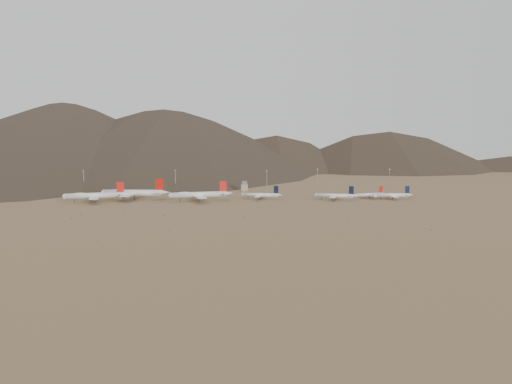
{
  "coord_description": "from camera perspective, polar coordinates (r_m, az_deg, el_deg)",
  "views": [
    {
      "loc": [
        9.62,
        -482.95,
        62.01
      ],
      "look_at": [
        38.9,
        30.0,
        8.08
      ],
      "focal_mm": 35.0,
      "sensor_mm": 36.0,
      "label": 1
    }
  ],
  "objects": [
    {
      "name": "mast_east",
      "position": [
        631.61,
        7.02,
        1.61
      ],
      "size": [
        2.0,
        0.6,
        25.7
      ],
      "color": "gray",
      "rests_on": "ground"
    },
    {
      "name": "mast_centre",
      "position": [
        594.89,
        1.24,
        1.38
      ],
      "size": [
        2.0,
        0.6,
        25.7
      ],
      "color": "gray",
      "rests_on": "ground"
    },
    {
      "name": "mast_far_east",
      "position": [
        645.61,
        14.99,
        1.54
      ],
      "size": [
        2.0,
        0.6,
        25.7
      ],
      "color": "gray",
      "rests_on": "ground"
    },
    {
      "name": "ground",
      "position": [
        487.01,
        -4.37,
        -1.34
      ],
      "size": [
        3000.0,
        3000.0,
        0.0
      ],
      "primitive_type": "plane",
      "color": "#9D7C51",
      "rests_on": "ground"
    },
    {
      "name": "narrowbody_d",
      "position": [
        539.6,
        15.39,
        -0.34
      ],
      "size": [
        42.01,
        29.93,
        13.86
      ],
      "rotation": [
        0.0,
        0.0,
        -0.0
      ],
      "color": "white",
      "rests_on": "ground"
    },
    {
      "name": "control_tower",
      "position": [
        605.96,
        -1.33,
        0.62
      ],
      "size": [
        8.0,
        8.0,
        12.0
      ],
      "color": "tan",
      "rests_on": "ground"
    },
    {
      "name": "widebody_centre",
      "position": [
        531.97,
        -13.85,
        -0.07
      ],
      "size": [
        72.71,
        56.23,
        21.62
      ],
      "rotation": [
        0.0,
        0.0,
        -0.1
      ],
      "color": "white",
      "rests_on": "ground"
    },
    {
      "name": "narrowbody_b",
      "position": [
        519.62,
        9.06,
        -0.4
      ],
      "size": [
        43.55,
        32.33,
        14.82
      ],
      "rotation": [
        0.0,
        0.0,
        -0.3
      ],
      "color": "white",
      "rests_on": "ground"
    },
    {
      "name": "desert_scrub",
      "position": [
        415.82,
        -8.99,
        -2.61
      ],
      "size": [
        423.97,
        184.36,
        0.88
      ],
      "color": "olive",
      "rests_on": "ground"
    },
    {
      "name": "mountain_ridge",
      "position": [
        1385.78,
        -3.71,
        9.62
      ],
      "size": [
        4400.0,
        1000.0,
        300.0
      ],
      "color": "#433528",
      "rests_on": "ground"
    },
    {
      "name": "narrowbody_a",
      "position": [
        520.11,
        0.6,
        -0.34
      ],
      "size": [
        43.1,
        31.7,
        14.45
      ],
      "rotation": [
        0.0,
        0.0,
        -0.23
      ],
      "color": "white",
      "rests_on": "ground"
    },
    {
      "name": "narrowbody_c",
      "position": [
        541.15,
        12.89,
        -0.3
      ],
      "size": [
        37.2,
        27.72,
        12.75
      ],
      "rotation": [
        0.0,
        0.0,
        0.32
      ],
      "color": "white",
      "rests_on": "ground"
    },
    {
      "name": "widebody_west",
      "position": [
        522.61,
        -17.95,
        -0.37
      ],
      "size": [
        63.88,
        50.52,
        19.46
      ],
      "rotation": [
        0.0,
        0.0,
        0.27
      ],
      "color": "white",
      "rests_on": "ground"
    },
    {
      "name": "mast_far_west",
      "position": [
        637.62,
        -19.09,
        1.36
      ],
      "size": [
        2.0,
        0.6,
        25.7
      ],
      "color": "gray",
      "rests_on": "ground"
    },
    {
      "name": "widebody_east",
      "position": [
        507.31,
        -6.55,
        -0.29
      ],
      "size": [
        65.16,
        51.35,
        19.73
      ],
      "rotation": [
        0.0,
        0.0,
        0.24
      ],
      "color": "white",
      "rests_on": "ground"
    },
    {
      "name": "mast_west",
      "position": [
        615.96,
        -9.2,
        1.46
      ],
      "size": [
        2.0,
        0.6,
        25.7
      ],
      "color": "gray",
      "rests_on": "ground"
    }
  ]
}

